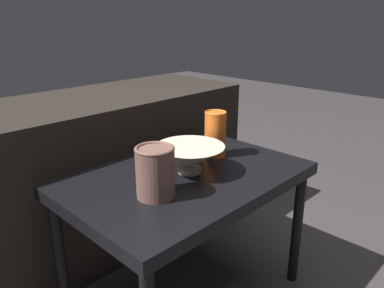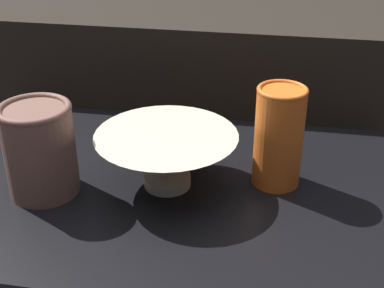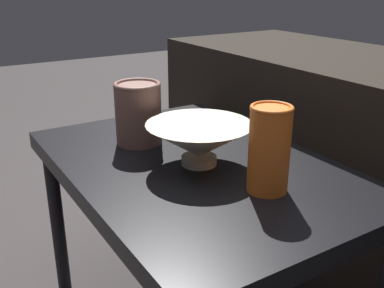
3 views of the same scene
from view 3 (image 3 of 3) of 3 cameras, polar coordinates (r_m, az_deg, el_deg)
table at (r=0.99m, az=0.35°, el=-4.91°), size 0.77×0.52×0.48m
couch_backdrop at (r=1.38m, az=20.07°, el=-3.39°), size 1.31×0.50×0.65m
bowl at (r=0.94m, az=1.11°, el=0.45°), size 0.22×0.22×0.09m
vase_textured_left at (r=1.06m, az=-6.84°, el=4.05°), size 0.11×0.11×0.15m
vase_colorful_right at (r=0.82m, az=9.78°, el=-0.54°), size 0.08×0.08×0.16m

